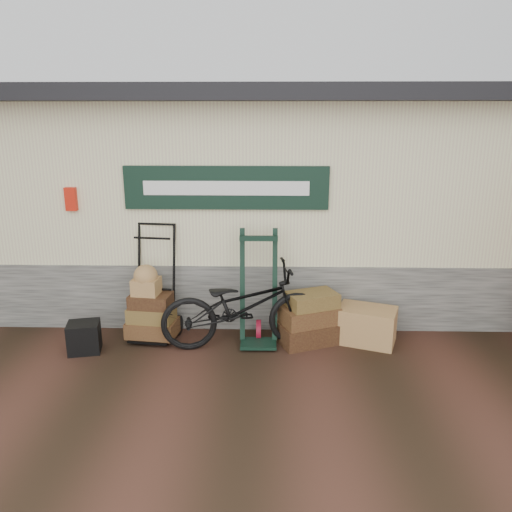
{
  "coord_description": "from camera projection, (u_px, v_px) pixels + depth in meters",
  "views": [
    {
      "loc": [
        0.23,
        -5.33,
        2.84
      ],
      "look_at": [
        0.08,
        0.9,
        1.07
      ],
      "focal_mm": 35.0,
      "sensor_mm": 36.0,
      "label": 1
    }
  ],
  "objects": [
    {
      "name": "station_building",
      "position": [
        254.0,
        193.0,
        8.1
      ],
      "size": [
        14.4,
        4.1,
        3.2
      ],
      "color": "#4C4C47",
      "rests_on": "ground"
    },
    {
      "name": "black_trunk",
      "position": [
        84.0,
        337.0,
        6.17
      ],
      "size": [
        0.44,
        0.4,
        0.38
      ],
      "primitive_type": "cube",
      "rotation": [
        0.0,
        0.0,
        0.22
      ],
      "color": "black",
      "rests_on": "ground"
    },
    {
      "name": "porter_trolley",
      "position": [
        154.0,
        281.0,
        6.48
      ],
      "size": [
        0.83,
        0.66,
        1.52
      ],
      "primitive_type": null,
      "rotation": [
        0.0,
        0.0,
        -0.12
      ],
      "color": "black",
      "rests_on": "ground"
    },
    {
      "name": "bicycle",
      "position": [
        243.0,
        302.0,
        6.2
      ],
      "size": [
        1.03,
        2.13,
        1.19
      ],
      "primitive_type": "imported",
      "rotation": [
        0.0,
        0.0,
        1.73
      ],
      "color": "black",
      "rests_on": "ground"
    },
    {
      "name": "wicker_hamper",
      "position": [
        367.0,
        325.0,
        6.41
      ],
      "size": [
        0.83,
        0.68,
        0.47
      ],
      "primitive_type": "cube",
      "rotation": [
        0.0,
        0.0,
        -0.35
      ],
      "color": "olive",
      "rests_on": "ground"
    },
    {
      "name": "suitcase_stack",
      "position": [
        309.0,
        317.0,
        6.39
      ],
      "size": [
        0.89,
        0.74,
        0.68
      ],
      "primitive_type": null,
      "rotation": [
        0.0,
        0.0,
        0.39
      ],
      "color": "black",
      "rests_on": "ground"
    },
    {
      "name": "green_barrow",
      "position": [
        259.0,
        288.0,
        6.27
      ],
      "size": [
        0.54,
        0.46,
        1.48
      ],
      "primitive_type": null,
      "rotation": [
        0.0,
        0.0,
        0.01
      ],
      "color": "black",
      "rests_on": "ground"
    },
    {
      "name": "ground",
      "position": [
        247.0,
        364.0,
        5.91
      ],
      "size": [
        80.0,
        80.0,
        0.0
      ],
      "primitive_type": "plane",
      "color": "black",
      "rests_on": "ground"
    }
  ]
}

